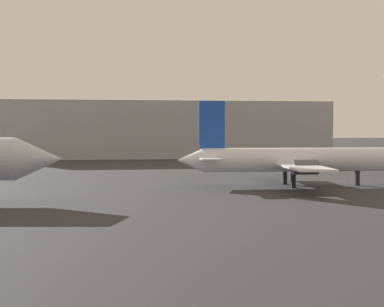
% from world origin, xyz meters
% --- Properties ---
extents(airplane_distant, '(26.30, 20.53, 9.14)m').
position_xyz_m(airplane_distant, '(15.34, 49.37, 2.86)').
color(airplane_distant, silver).
rests_on(airplane_distant, ground_plane).
extents(terminal_building, '(68.25, 20.81, 11.68)m').
position_xyz_m(terminal_building, '(6.49, 110.25, 5.84)').
color(terminal_building, '#999EA3').
rests_on(terminal_building, ground_plane).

